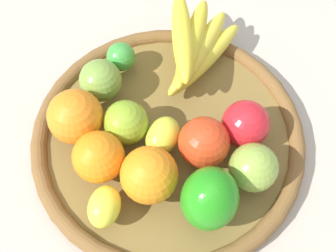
{
  "coord_description": "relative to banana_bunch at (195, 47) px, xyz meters",
  "views": [
    {
      "loc": [
        -0.15,
        -0.28,
        0.63
      ],
      "look_at": [
        0.0,
        0.0,
        0.05
      ],
      "focal_mm": 46.25,
      "sensor_mm": 36.0,
      "label": 1
    }
  ],
  "objects": [
    {
      "name": "apple_3",
      "position": [
        -0.07,
        -0.16,
        -0.0
      ],
      "size": [
        0.11,
        0.11,
        0.08
      ],
      "primitive_type": "sphere",
      "rotation": [
        0.0,
        0.0,
        5.53
      ],
      "color": "red",
      "rests_on": "basket"
    },
    {
      "name": "lemon_1",
      "position": [
        -0.12,
        -0.12,
        -0.01
      ],
      "size": [
        0.08,
        0.08,
        0.05
      ],
      "primitive_type": "ellipsoid",
      "rotation": [
        0.0,
        0.0,
        3.76
      ],
      "color": "yellow",
      "rests_on": "basket"
    },
    {
      "name": "apple_2",
      "position": [
        -0.16,
        -0.07,
        -0.0
      ],
      "size": [
        0.09,
        0.09,
        0.07
      ],
      "primitive_type": "sphere",
      "rotation": [
        0.0,
        0.0,
        1.07
      ],
      "color": "#87AB2A",
      "rests_on": "basket"
    },
    {
      "name": "ground_plane",
      "position": [
        -0.1,
        -0.1,
        -0.07
      ],
      "size": [
        2.4,
        2.4,
        0.0
      ],
      "primitive_type": "plane",
      "color": "#BFB1A1",
      "rests_on": "ground"
    },
    {
      "name": "banana_bunch",
      "position": [
        0.0,
        0.0,
        0.0
      ],
      "size": [
        0.19,
        0.19,
        0.08
      ],
      "color": "yellow",
      "rests_on": "basket"
    },
    {
      "name": "apple_4",
      "position": [
        -0.03,
        -0.22,
        -0.0
      ],
      "size": [
        0.1,
        0.1,
        0.07
      ],
      "primitive_type": "sphere",
      "rotation": [
        0.0,
        0.0,
        0.85
      ],
      "color": "#8CA943",
      "rests_on": "basket"
    },
    {
      "name": "apple_1",
      "position": [
        -0.16,
        0.01,
        -0.0
      ],
      "size": [
        0.09,
        0.09,
        0.07
      ],
      "primitive_type": "sphere",
      "rotation": [
        0.0,
        0.0,
        2.54
      ],
      "color": "#789F3E",
      "rests_on": "basket"
    },
    {
      "name": "lime_0",
      "position": [
        -0.11,
        0.05,
        -0.01
      ],
      "size": [
        0.07,
        0.07,
        0.05
      ],
      "primitive_type": "sphere",
      "rotation": [
        0.0,
        0.0,
        5.34
      ],
      "color": "green",
      "rests_on": "basket"
    },
    {
      "name": "apple_0",
      "position": [
        -0.0,
        -0.16,
        -0.0
      ],
      "size": [
        0.08,
        0.08,
        0.07
      ],
      "primitive_type": "sphere",
      "rotation": [
        0.0,
        0.0,
        1.44
      ],
      "color": "red",
      "rests_on": "basket"
    },
    {
      "name": "basket",
      "position": [
        -0.1,
        -0.1,
        -0.06
      ],
      "size": [
        0.43,
        0.43,
        0.03
      ],
      "color": "olive",
      "rests_on": "ground_plane"
    },
    {
      "name": "orange_2",
      "position": [
        -0.22,
        -0.04,
        0.0
      ],
      "size": [
        0.11,
        0.11,
        0.08
      ],
      "primitive_type": "sphere",
      "rotation": [
        0.0,
        0.0,
        4.39
      ],
      "color": "orange",
      "rests_on": "basket"
    },
    {
      "name": "lemon_0",
      "position": [
        -0.24,
        -0.17,
        -0.02
      ],
      "size": [
        0.07,
        0.08,
        0.04
      ],
      "primitive_type": "ellipsoid",
      "rotation": [
        0.0,
        0.0,
        0.88
      ],
      "color": "yellow",
      "rests_on": "basket"
    },
    {
      "name": "bell_pepper",
      "position": [
        -0.11,
        -0.24,
        0.01
      ],
      "size": [
        0.11,
        0.11,
        0.1
      ],
      "primitive_type": "ellipsoid",
      "rotation": [
        0.0,
        0.0,
        0.72
      ],
      "color": "#24931A",
      "rests_on": "basket"
    },
    {
      "name": "orange_1",
      "position": [
        -0.22,
        -0.11,
        -0.0
      ],
      "size": [
        0.09,
        0.09,
        0.08
      ],
      "primitive_type": "sphere",
      "rotation": [
        0.0,
        0.0,
        1.35
      ],
      "color": "orange",
      "rests_on": "basket"
    },
    {
      "name": "orange_0",
      "position": [
        -0.17,
        -0.17,
        0.0
      ],
      "size": [
        0.1,
        0.1,
        0.08
      ],
      "primitive_type": "sphere",
      "rotation": [
        0.0,
        0.0,
        1.33
      ],
      "color": "orange",
      "rests_on": "basket"
    }
  ]
}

